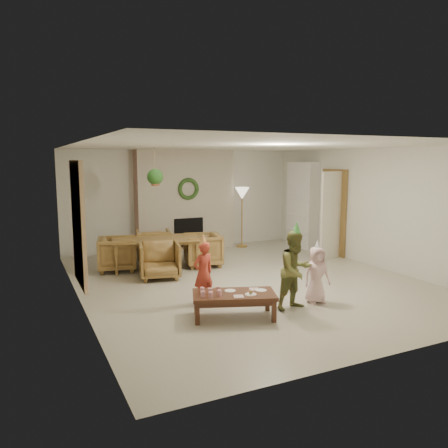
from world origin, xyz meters
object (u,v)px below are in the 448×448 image
child_plaid (296,270)px  child_pink (317,275)px  dining_chair_near (160,260)px  dining_chair_right (203,250)px  dining_chair_far (153,245)px  dining_chair_left (117,254)px  child_red (203,273)px  dining_table (156,253)px  coffee_table_top (234,295)px

child_plaid → child_pink: bearing=3.5°
dining_chair_near → child_plaid: 2.92m
dining_chair_right → child_pink: bearing=24.8°
dining_chair_far → child_pink: 4.29m
dining_chair_near → child_pink: (1.82, -2.47, 0.10)m
dining_chair_left → child_red: 2.83m
dining_table → child_red: 2.56m
dining_table → dining_chair_far: size_ratio=2.34×
dining_chair_near → dining_chair_right: size_ratio=1.00×
dining_chair_right → child_plaid: size_ratio=0.64×
dining_chair_left → dining_chair_right: 1.78m
dining_chair_near → coffee_table_top: dining_chair_near is taller
dining_chair_far → coffee_table_top: 4.07m
dining_table → dining_chair_near: bearing=-90.0°
child_red → child_pink: size_ratio=1.10×
dining_chair_right → child_plaid: (0.21, -3.14, 0.25)m
dining_chair_near → coffee_table_top: size_ratio=0.65×
dining_table → child_pink: bearing=-51.0°
dining_chair_far → dining_chair_near: bearing=90.0°
dining_table → coffee_table_top: size_ratio=1.53×
dining_chair_far → dining_table: bearing=90.0°
dining_chair_near → child_red: size_ratio=0.77×
dining_chair_left → dining_chair_near: bearing=-135.0°
dining_chair_near → child_red: child_red is taller
dining_chair_left → coffee_table_top: 3.59m
dining_chair_far → child_plaid: size_ratio=0.64×
child_pink → coffee_table_top: bearing=-172.1°
dining_chair_right → child_red: size_ratio=0.77×
coffee_table_top → child_plaid: size_ratio=0.98×
child_red → dining_chair_near: bearing=-99.1°
dining_chair_near → child_plaid: child_plaid is taller
dining_chair_far → child_plaid: bearing=115.9°
dining_chair_right → coffee_table_top: dining_chair_right is taller
dining_chair_left → child_red: child_red is taller
dining_chair_left → dining_chair_right: same height
dining_table → coffee_table_top: bearing=-75.0°
dining_table → dining_chair_left: (-0.77, 0.17, 0.03)m
dining_chair_right → dining_chair_near: bearing=-51.3°
dining_chair_left → coffee_table_top: size_ratio=0.65×
dining_table → child_plaid: (1.18, -3.35, 0.29)m
child_plaid → child_pink: (0.47, 0.10, -0.15)m
dining_chair_near → child_red: bearing=-72.7°
dining_table → coffee_table_top: 3.30m
dining_table → coffee_table_top: dining_table is taller
dining_chair_far → child_red: (-0.17, -3.33, 0.15)m
coffee_table_top → child_red: child_red is taller
dining_chair_far → dining_chair_left: same height
child_plaid → dining_chair_far: bearing=95.2°
dining_chair_right → coffee_table_top: bearing=-2.5°
dining_chair_left → child_pink: child_pink is taller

